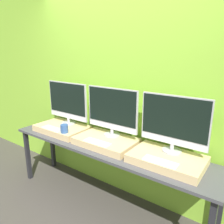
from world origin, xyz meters
TOP-DOWN VIEW (x-y plane):
  - ground_plane at (0.00, 0.00)m, footprint 12.00×12.00m
  - wall_back at (0.00, 0.63)m, footprint 8.00×0.04m
  - workbench at (0.00, 0.28)m, footprint 2.55×0.56m
  - wooden_riser_left at (-0.73, 0.30)m, footprint 0.69×0.44m
  - monitor_left at (-0.73, 0.42)m, footprint 0.67×0.19m
  - keyboard_left at (-0.73, 0.15)m, footprint 0.31×0.11m
  - mug at (-0.51, 0.15)m, footprint 0.09×0.09m
  - wooden_riser_center at (0.00, 0.30)m, footprint 0.69×0.44m
  - monitor_center at (0.00, 0.42)m, footprint 0.67×0.19m
  - keyboard_center at (0.00, 0.15)m, footprint 0.31×0.11m
  - wooden_riser_right at (0.73, 0.30)m, footprint 0.69×0.44m
  - monitor_right at (0.73, 0.42)m, footprint 0.67×0.19m
  - keyboard_right at (0.73, 0.15)m, footprint 0.31×0.11m

SIDE VIEW (x-z plane):
  - ground_plane at x=0.00m, z-range 0.00..0.00m
  - workbench at x=0.00m, z-range 0.31..1.07m
  - wooden_riser_left at x=-0.73m, z-range 0.76..0.84m
  - wooden_riser_center at x=0.00m, z-range 0.76..0.84m
  - wooden_riser_right at x=0.73m, z-range 0.76..0.84m
  - keyboard_left at x=-0.73m, z-range 0.84..0.86m
  - keyboard_center at x=0.00m, z-range 0.84..0.86m
  - keyboard_right at x=0.73m, z-range 0.84..0.86m
  - mug at x=-0.51m, z-range 0.84..0.94m
  - monitor_left at x=-0.73m, z-range 0.86..1.42m
  - monitor_center at x=0.00m, z-range 0.86..1.42m
  - monitor_right at x=0.73m, z-range 0.86..1.42m
  - wall_back at x=0.00m, z-range 0.00..2.60m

